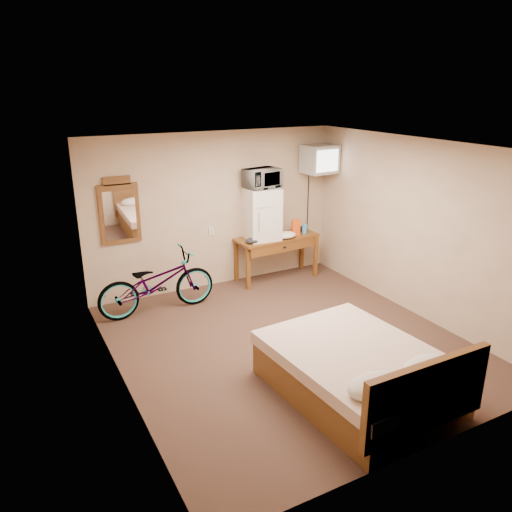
% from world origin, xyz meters
% --- Properties ---
extents(room, '(4.60, 4.64, 2.50)m').
position_xyz_m(room, '(-0.00, 0.00, 1.25)').
color(room, '#3E291F').
rests_on(room, ground).
extents(desk, '(1.44, 0.63, 0.75)m').
position_xyz_m(desk, '(1.00, 2.00, 0.63)').
color(desk, brown).
rests_on(desk, floor).
extents(mini_fridge, '(0.56, 0.55, 0.85)m').
position_xyz_m(mini_fridge, '(0.72, 2.04, 1.18)').
color(mini_fridge, white).
rests_on(mini_fridge, desk).
extents(microwave, '(0.61, 0.47, 0.31)m').
position_xyz_m(microwave, '(0.72, 2.04, 1.75)').
color(microwave, white).
rests_on(microwave, mini_fridge).
extents(snack_bag, '(0.14, 0.09, 0.27)m').
position_xyz_m(snack_bag, '(1.32, 1.96, 0.88)').
color(snack_bag, '#E24D14').
rests_on(snack_bag, desk).
extents(blue_cup, '(0.09, 0.09, 0.16)m').
position_xyz_m(blue_cup, '(1.52, 1.99, 0.83)').
color(blue_cup, '#4098D9').
rests_on(blue_cup, desk).
extents(cloth_cream, '(0.37, 0.28, 0.11)m').
position_xyz_m(cloth_cream, '(1.08, 1.88, 0.81)').
color(cloth_cream, white).
rests_on(cloth_cream, desk).
extents(cloth_dark_a, '(0.24, 0.18, 0.09)m').
position_xyz_m(cloth_dark_a, '(0.46, 1.89, 0.79)').
color(cloth_dark_a, black).
rests_on(cloth_dark_a, desk).
extents(cloth_dark_b, '(0.18, 0.15, 0.08)m').
position_xyz_m(cloth_dark_b, '(1.57, 2.12, 0.79)').
color(cloth_dark_b, black).
rests_on(cloth_dark_b, desk).
extents(crt_television, '(0.56, 0.62, 0.46)m').
position_xyz_m(crt_television, '(1.80, 2.02, 1.99)').
color(crt_television, black).
rests_on(crt_television, room).
extents(wall_mirror, '(0.58, 0.04, 0.99)m').
position_xyz_m(wall_mirror, '(-1.51, 2.27, 1.42)').
color(wall_mirror, brown).
rests_on(wall_mirror, room).
extents(bicycle, '(1.73, 0.62, 0.91)m').
position_xyz_m(bicycle, '(-1.20, 1.69, 0.45)').
color(bicycle, black).
rests_on(bicycle, floor).
extents(bed, '(1.60, 2.04, 0.90)m').
position_xyz_m(bed, '(0.06, -1.38, 0.30)').
color(bed, brown).
rests_on(bed, floor).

